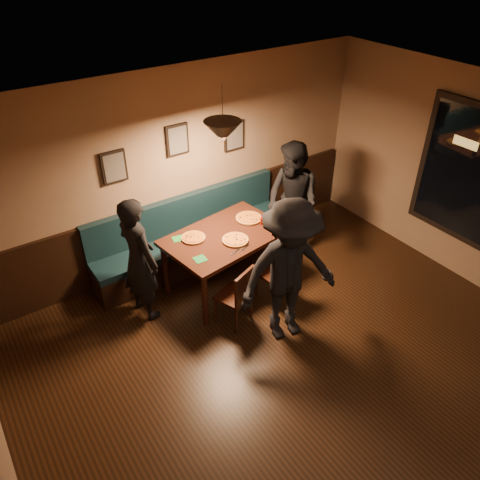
# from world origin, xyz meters

# --- Properties ---
(floor) EXTENTS (7.00, 7.00, 0.00)m
(floor) POSITION_xyz_m (0.00, 0.00, 0.00)
(floor) COLOR black
(floor) RESTS_ON ground
(ceiling) EXTENTS (7.00, 7.00, 0.00)m
(ceiling) POSITION_xyz_m (0.00, 0.00, 2.80)
(ceiling) COLOR silver
(ceiling) RESTS_ON ground
(wall_back) EXTENTS (6.00, 0.00, 6.00)m
(wall_back) POSITION_xyz_m (0.00, 3.50, 1.40)
(wall_back) COLOR #8C704F
(wall_back) RESTS_ON ground
(wainscot) EXTENTS (5.88, 0.06, 1.00)m
(wainscot) POSITION_xyz_m (0.00, 3.47, 0.50)
(wainscot) COLOR black
(wainscot) RESTS_ON ground
(booth_bench) EXTENTS (3.00, 0.60, 1.00)m
(booth_bench) POSITION_xyz_m (0.00, 3.20, 0.50)
(booth_bench) COLOR #0F232D
(booth_bench) RESTS_ON ground
(picture_left) EXTENTS (0.32, 0.04, 0.42)m
(picture_left) POSITION_xyz_m (-0.90, 3.47, 1.70)
(picture_left) COLOR black
(picture_left) RESTS_ON wall_back
(picture_center) EXTENTS (0.32, 0.04, 0.42)m
(picture_center) POSITION_xyz_m (0.00, 3.47, 1.85)
(picture_center) COLOR black
(picture_center) RESTS_ON wall_back
(picture_right) EXTENTS (0.32, 0.04, 0.42)m
(picture_right) POSITION_xyz_m (0.90, 3.47, 1.70)
(picture_right) COLOR black
(picture_right) RESTS_ON wall_back
(pendant_lamp) EXTENTS (0.44, 0.44, 0.25)m
(pendant_lamp) POSITION_xyz_m (0.11, 2.51, 2.25)
(pendant_lamp) COLOR black
(pendant_lamp) RESTS_ON ceiling
(dining_table) EXTENTS (1.68, 1.21, 0.83)m
(dining_table) POSITION_xyz_m (0.11, 2.51, 0.42)
(dining_table) COLOR black
(dining_table) RESTS_ON floor
(chair_near_left) EXTENTS (0.48, 0.48, 0.85)m
(chair_near_left) POSITION_xyz_m (-0.20, 1.85, 0.42)
(chair_near_left) COLOR black
(chair_near_left) RESTS_ON floor
(chair_near_right) EXTENTS (0.42, 0.42, 0.85)m
(chair_near_right) POSITION_xyz_m (0.49, 1.92, 0.42)
(chair_near_right) COLOR black
(chair_near_right) RESTS_ON floor
(diner_left) EXTENTS (0.51, 0.68, 1.68)m
(diner_left) POSITION_xyz_m (-1.05, 2.64, 0.84)
(diner_left) COLOR black
(diner_left) RESTS_ON floor
(diner_right) EXTENTS (0.73, 0.91, 1.76)m
(diner_right) POSITION_xyz_m (1.35, 2.64, 0.88)
(diner_right) COLOR black
(diner_right) RESTS_ON floor
(diner_front) EXTENTS (1.32, 0.92, 1.86)m
(diner_front) POSITION_xyz_m (0.22, 1.33, 0.93)
(diner_front) COLOR black
(diner_front) RESTS_ON floor
(pizza_a) EXTENTS (0.36, 0.36, 0.04)m
(pizza_a) POSITION_xyz_m (-0.28, 2.66, 0.85)
(pizza_a) COLOR orange
(pizza_a) RESTS_ON dining_table
(pizza_b) EXTENTS (0.41, 0.41, 0.04)m
(pizza_b) POSITION_xyz_m (0.14, 2.31, 0.85)
(pizza_b) COLOR #C37A24
(pizza_b) RESTS_ON dining_table
(pizza_c) EXTENTS (0.42, 0.42, 0.04)m
(pizza_c) POSITION_xyz_m (0.59, 2.65, 0.85)
(pizza_c) COLOR gold
(pizza_c) RESTS_ON dining_table
(soda_glass) EXTENTS (0.08, 0.08, 0.14)m
(soda_glass) POSITION_xyz_m (0.75, 2.19, 0.90)
(soda_glass) COLOR black
(soda_glass) RESTS_ON dining_table
(tabasco_bottle) EXTENTS (0.03, 0.03, 0.13)m
(tabasco_bottle) POSITION_xyz_m (0.65, 2.45, 0.90)
(tabasco_bottle) COLOR #921304
(tabasco_bottle) RESTS_ON dining_table
(napkin_a) EXTENTS (0.16, 0.16, 0.01)m
(napkin_a) POSITION_xyz_m (-0.45, 2.77, 0.84)
(napkin_a) COLOR #217D2C
(napkin_a) RESTS_ON dining_table
(napkin_b) EXTENTS (0.16, 0.16, 0.01)m
(napkin_b) POSITION_xyz_m (-0.43, 2.23, 0.84)
(napkin_b) COLOR #1C6A31
(napkin_b) RESTS_ON dining_table
(cutlery_set) EXTENTS (0.18, 0.09, 0.00)m
(cutlery_set) POSITION_xyz_m (0.08, 2.12, 0.84)
(cutlery_set) COLOR #BBBBBF
(cutlery_set) RESTS_ON dining_table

